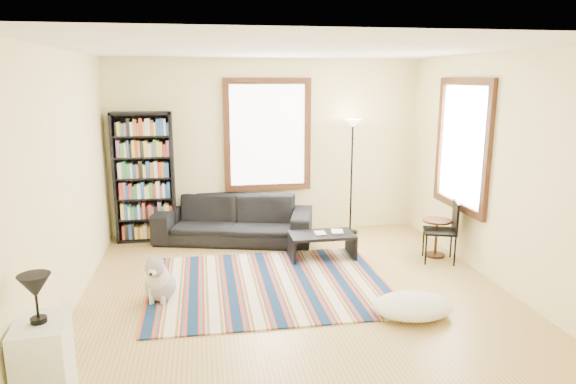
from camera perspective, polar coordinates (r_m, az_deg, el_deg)
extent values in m
cube|color=tan|center=(6.31, 0.77, -11.24)|extent=(5.00, 5.00, 0.10)
cube|color=white|center=(5.78, 0.86, 16.08)|extent=(5.00, 5.00, 0.10)
cube|color=beige|center=(8.36, -2.35, 5.03)|extent=(5.00, 0.10, 2.80)
cube|color=beige|center=(3.47, 8.45, -5.98)|extent=(5.00, 0.10, 2.80)
cube|color=beige|center=(5.97, -24.02, 0.89)|extent=(0.10, 5.00, 2.80)
cube|color=beige|center=(6.80, 22.46, 2.34)|extent=(0.10, 5.00, 2.80)
cube|color=white|center=(8.26, -2.29, 6.33)|extent=(1.20, 0.06, 1.60)
cube|color=white|center=(7.42, 18.83, 4.96)|extent=(0.06, 1.20, 1.60)
cube|color=#0D2442|center=(6.42, -2.19, -10.21)|extent=(2.89, 2.31, 0.02)
imported|color=black|center=(8.03, -6.00, -3.01)|extent=(2.55, 1.51, 0.70)
cube|color=black|center=(8.18, -15.67, 1.56)|extent=(0.90, 0.30, 2.00)
cube|color=black|center=(7.29, 3.76, -5.99)|extent=(1.02, 0.81, 0.36)
imported|color=beige|center=(7.21, 3.01, -4.61)|extent=(0.16, 0.20, 0.02)
imported|color=beige|center=(7.31, 4.84, -4.40)|extent=(0.20, 0.25, 0.02)
ellipsoid|color=beige|center=(5.78, 13.69, -12.20)|extent=(0.96, 0.77, 0.22)
cylinder|color=#422410|center=(7.62, 16.12, -4.92)|extent=(0.40, 0.40, 0.54)
cube|color=black|center=(7.39, 16.51, -4.21)|extent=(0.53, 0.51, 0.86)
cube|color=white|center=(4.55, -25.50, -16.90)|extent=(0.42, 0.53, 0.70)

